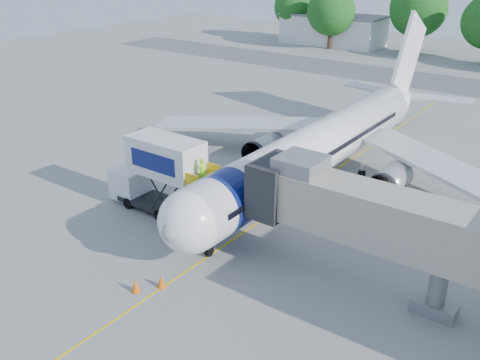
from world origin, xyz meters
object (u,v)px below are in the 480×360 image
Objects in this scene: jet_bridge at (358,212)px; ground_tug at (96,277)px; catering_hiloader at (160,175)px; aircraft at (322,145)px.

ground_tug is at bearing -140.96° from jet_bridge.
ground_tug is (3.57, -8.67, -1.94)m from catering_hiloader.
catering_hiloader is at bearing 133.98° from ground_tug.
jet_bridge is (7.99, -11.12, 1.39)m from aircraft.
catering_hiloader is (-6.27, -11.12, -0.19)m from aircraft.
ground_tug is (-10.69, -8.67, -3.53)m from jet_bridge.
catering_hiloader reaches higher than ground_tug.
aircraft is 8.67× the size of ground_tug.
aircraft is at bearing 103.83° from ground_tug.
catering_hiloader is at bearing -179.99° from jet_bridge.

